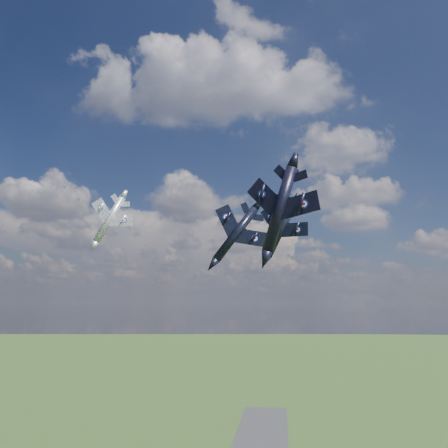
% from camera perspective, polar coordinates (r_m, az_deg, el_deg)
% --- Properties ---
extents(jet_lead_navy, '(13.28, 17.16, 9.30)m').
position_cam_1_polar(jet_lead_navy, '(75.98, 1.55, -1.29)').
color(jet_lead_navy, black).
extents(jet_right_navy, '(17.15, 19.10, 6.79)m').
position_cam_1_polar(jet_right_navy, '(57.06, 7.29, 1.96)').
color(jet_right_navy, black).
extents(jet_high_navy, '(17.45, 19.95, 8.84)m').
position_cam_1_polar(jet_high_navy, '(88.80, 7.46, -0.69)').
color(jet_high_navy, black).
extents(jet_left_silver, '(10.14, 13.35, 6.69)m').
position_cam_1_polar(jet_left_silver, '(81.82, -14.74, 0.58)').
color(jet_left_silver, '#B4B9C0').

